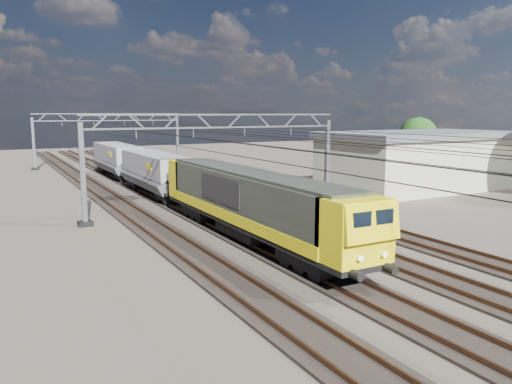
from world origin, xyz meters
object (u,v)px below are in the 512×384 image
catenary_gantry_mid (220,159)px  tree_far (421,138)px  catenary_gantry_far (110,137)px  hopper_wagon_lead (155,170)px  locomotive (249,201)px  industrial_shed (420,159)px  hopper_wagon_mid (117,158)px

catenary_gantry_mid → tree_far: 31.86m
catenary_gantry_far → catenary_gantry_mid: bearing=-90.0°
catenary_gantry_mid → hopper_wagon_lead: (-2.00, 9.29, -1.67)m
catenary_gantry_mid → tree_far: bearing=17.9°
catenary_gantry_mid → tree_far: catenary_gantry_mid is taller
catenary_gantry_far → hopper_wagon_lead: bearing=-94.3°
catenary_gantry_mid → locomotive: 8.79m
catenary_gantry_far → locomotive: 44.48m
tree_far → industrial_shed: bearing=-136.9°
hopper_wagon_lead → tree_far: (32.32, 0.50, 2.01)m
catenary_gantry_mid → industrial_shed: bearing=5.2°
catenary_gantry_mid → hopper_wagon_mid: bearing=94.9°
hopper_wagon_mid → tree_far: bearing=-23.0°
hopper_wagon_lead → hopper_wagon_mid: (0.00, 14.20, 0.00)m
hopper_wagon_lead → tree_far: size_ratio=1.95×
hopper_wagon_mid → tree_far: 35.16m
catenary_gantry_mid → hopper_wagon_mid: 23.63m
catenary_gantry_mid → catenary_gantry_far: 36.00m
catenary_gantry_far → locomotive: bearing=-92.6°
catenary_gantry_far → hopper_wagon_lead: catenary_gantry_far is taller
catenary_gantry_mid → industrial_shed: catenary_gantry_mid is taller
catenary_gantry_far → tree_far: bearing=-40.8°
tree_far → catenary_gantry_far: bearing=139.2°
locomotive → catenary_gantry_mid: bearing=76.6°
industrial_shed → catenary_gantry_mid: bearing=-174.8°
catenary_gantry_mid → hopper_wagon_lead: catenary_gantry_mid is taller
locomotive → hopper_wagon_mid: bearing=90.0°
catenary_gantry_far → hopper_wagon_lead: size_ratio=1.53×
catenary_gantry_far → industrial_shed: 40.51m
catenary_gantry_mid → catenary_gantry_far: same height
hopper_wagon_lead → industrial_shed: 25.09m
tree_far → locomotive: bearing=-150.6°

